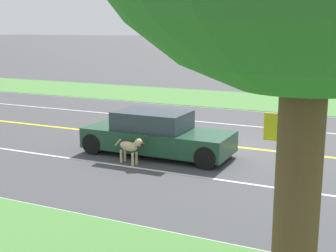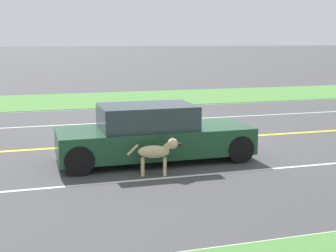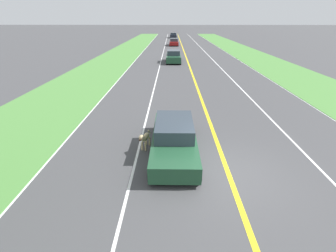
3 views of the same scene
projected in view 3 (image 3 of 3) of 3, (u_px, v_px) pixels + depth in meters
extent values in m
plane|color=#424244|center=(229.00, 174.00, 8.15)|extent=(400.00, 400.00, 0.00)
cube|color=yellow|center=(229.00, 174.00, 8.15)|extent=(0.18, 160.00, 0.01)
cube|color=white|center=(38.00, 172.00, 8.25)|extent=(0.14, 160.00, 0.01)
cube|color=white|center=(133.00, 173.00, 8.20)|extent=(0.10, 160.00, 0.01)
cube|color=white|center=(326.00, 175.00, 8.10)|extent=(0.10, 160.00, 0.01)
cube|color=#1E472D|center=(174.00, 142.00, 9.30)|extent=(1.76, 4.64, 0.63)
cube|color=#2D3842|center=(174.00, 127.00, 9.21)|extent=(1.51, 2.23, 0.56)
cylinder|color=black|center=(151.00, 173.00, 7.68)|extent=(0.22, 0.66, 0.66)
cylinder|color=black|center=(158.00, 125.00, 11.09)|extent=(0.22, 0.66, 0.66)
cylinder|color=black|center=(198.00, 174.00, 7.65)|extent=(0.22, 0.66, 0.66)
cylinder|color=black|center=(190.00, 126.00, 11.07)|extent=(0.22, 0.66, 0.66)
ellipsoid|color=#D1B784|center=(146.00, 137.00, 9.61)|extent=(0.40, 0.72, 0.28)
cylinder|color=#D1B784|center=(142.00, 146.00, 9.57)|extent=(0.08, 0.08, 0.38)
cylinder|color=#D1B784|center=(146.00, 141.00, 9.98)|extent=(0.08, 0.08, 0.38)
cylinder|color=#D1B784|center=(145.00, 147.00, 9.53)|extent=(0.08, 0.08, 0.38)
cylinder|color=#D1B784|center=(149.00, 141.00, 9.94)|extent=(0.08, 0.08, 0.38)
cylinder|color=#D1B784|center=(143.00, 138.00, 9.32)|extent=(0.19, 0.22, 0.18)
sphere|color=#D1B784|center=(142.00, 138.00, 9.18)|extent=(0.29, 0.29, 0.23)
ellipsoid|color=#331E14|center=(140.00, 140.00, 9.05)|extent=(0.13, 0.13, 0.09)
cone|color=tan|center=(140.00, 136.00, 9.17)|extent=(0.09, 0.09, 0.10)
cone|color=tan|center=(143.00, 136.00, 9.14)|extent=(0.09, 0.09, 0.10)
cylinder|color=#D1B784|center=(149.00, 132.00, 9.99)|extent=(0.12, 0.26, 0.26)
cube|color=#1E472D|center=(174.00, 58.00, 28.59)|extent=(1.80, 4.20, 0.71)
cube|color=#2D3842|center=(174.00, 53.00, 28.46)|extent=(1.55, 2.02, 0.57)
cylinder|color=black|center=(167.00, 62.00, 27.18)|extent=(0.22, 0.65, 0.65)
cylinder|color=black|center=(167.00, 58.00, 30.20)|extent=(0.22, 0.65, 0.65)
cylinder|color=black|center=(180.00, 62.00, 27.16)|extent=(0.22, 0.65, 0.65)
cylinder|color=black|center=(179.00, 58.00, 30.18)|extent=(0.22, 0.65, 0.65)
cube|color=maroon|center=(174.00, 43.00, 46.40)|extent=(1.80, 4.41, 0.62)
cube|color=#2D3842|center=(174.00, 40.00, 46.30)|extent=(1.54, 2.11, 0.57)
cylinder|color=black|center=(170.00, 45.00, 44.87)|extent=(0.22, 0.64, 0.64)
cylinder|color=black|center=(170.00, 43.00, 48.09)|extent=(0.22, 0.64, 0.64)
cylinder|color=black|center=(178.00, 45.00, 44.85)|extent=(0.22, 0.64, 0.64)
cylinder|color=black|center=(178.00, 43.00, 48.06)|extent=(0.22, 0.64, 0.64)
cube|color=black|center=(173.00, 36.00, 64.57)|extent=(1.83, 4.61, 0.71)
cube|color=#2D3842|center=(173.00, 34.00, 64.48)|extent=(1.57, 2.21, 0.49)
cylinder|color=black|center=(170.00, 37.00, 62.96)|extent=(0.22, 0.61, 0.61)
cylinder|color=black|center=(170.00, 36.00, 66.39)|extent=(0.22, 0.61, 0.61)
cylinder|color=black|center=(176.00, 37.00, 62.93)|extent=(0.22, 0.61, 0.61)
cylinder|color=black|center=(176.00, 36.00, 66.37)|extent=(0.22, 0.61, 0.61)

